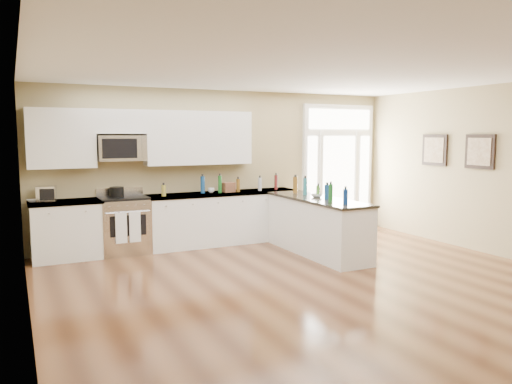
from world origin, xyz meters
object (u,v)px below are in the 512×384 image
(peninsula_cabinet, at_px, (317,228))
(toaster_oven, at_px, (46,194))
(kitchen_range, at_px, (124,225))
(stockpot, at_px, (117,191))

(peninsula_cabinet, relative_size, toaster_oven, 8.36)
(kitchen_range, distance_m, stockpot, 0.57)
(stockpot, relative_size, toaster_oven, 0.85)
(stockpot, xyz_separation_m, toaster_oven, (-1.08, 0.01, 0.02))
(kitchen_range, relative_size, stockpot, 4.56)
(stockpot, bearing_deg, kitchen_range, -38.15)
(kitchen_range, relative_size, toaster_oven, 3.89)
(peninsula_cabinet, distance_m, kitchen_range, 3.23)
(kitchen_range, bearing_deg, peninsula_cabinet, -26.66)
(kitchen_range, xyz_separation_m, toaster_oven, (-1.17, 0.08, 0.58))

